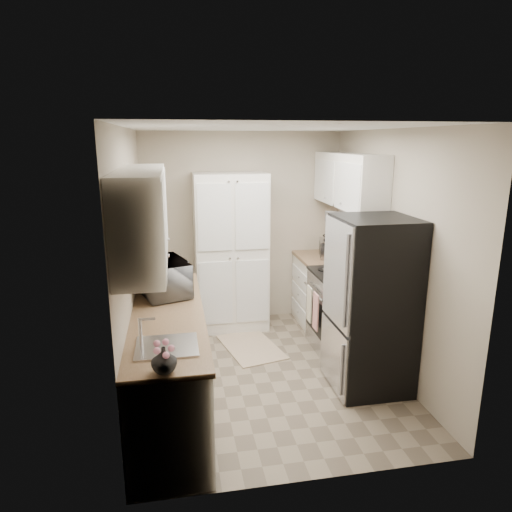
{
  "coord_description": "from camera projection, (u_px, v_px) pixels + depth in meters",
  "views": [
    {
      "loc": [
        -0.9,
        -4.28,
        2.39
      ],
      "look_at": [
        -0.09,
        0.15,
        1.24
      ],
      "focal_mm": 32.0,
      "sensor_mm": 36.0,
      "label": 1
    }
  ],
  "objects": [
    {
      "name": "room_shell",
      "position": [
        266.0,
        221.0,
        4.41
      ],
      "size": [
        2.64,
        3.24,
        2.52
      ],
      "color": "#B1A58F",
      "rests_on": "ground"
    },
    {
      "name": "countertop_left",
      "position": [
        168.0,
        314.0,
        4.02
      ],
      "size": [
        0.63,
        2.33,
        0.04
      ],
      "primitive_type": "cube",
      "color": "#846647",
      "rests_on": "base_cabinet_left"
    },
    {
      "name": "base_cabinet_left",
      "position": [
        170.0,
        361.0,
        4.13
      ],
      "size": [
        0.6,
        2.3,
        0.88
      ],
      "primitive_type": "cube",
      "color": "silver",
      "rests_on": "ground"
    },
    {
      "name": "ground",
      "position": [
        267.0,
        372.0,
        4.83
      ],
      "size": [
        3.2,
        3.2,
        0.0
      ],
      "primitive_type": "plane",
      "color": "#7A6B56",
      "rests_on": "ground"
    },
    {
      "name": "fruit_basket",
      "position": [
        332.0,
        236.0,
        5.82
      ],
      "size": [
        0.29,
        0.29,
        0.1
      ],
      "primitive_type": null,
      "rotation": [
        0.0,
        0.0,
        0.3
      ],
      "color": "yellow",
      "rests_on": "toaster_oven"
    },
    {
      "name": "pantry_cabinet",
      "position": [
        231.0,
        252.0,
        5.8
      ],
      "size": [
        0.9,
        0.55,
        2.0
      ],
      "primitive_type": "cube",
      "color": "silver",
      "rests_on": "ground"
    },
    {
      "name": "kitchen_mat",
      "position": [
        251.0,
        347.0,
        5.41
      ],
      "size": [
        0.76,
        1.01,
        0.01
      ],
      "primitive_type": "cube",
      "rotation": [
        0.0,
        0.0,
        0.23
      ],
      "color": "tan",
      "rests_on": "ground"
    },
    {
      "name": "base_cabinet_right",
      "position": [
        322.0,
        292.0,
        6.02
      ],
      "size": [
        0.6,
        0.8,
        0.88
      ],
      "primitive_type": "cube",
      "color": "silver",
      "rests_on": "ground"
    },
    {
      "name": "countertop_right",
      "position": [
        323.0,
        258.0,
        5.91
      ],
      "size": [
        0.63,
        0.83,
        0.04
      ],
      "primitive_type": "cube",
      "color": "#846647",
      "rests_on": "base_cabinet_right"
    },
    {
      "name": "toaster_oven",
      "position": [
        332.0,
        249.0,
        5.87
      ],
      "size": [
        0.39,
        0.45,
        0.22
      ],
      "primitive_type": "cube",
      "rotation": [
        0.0,
        0.0,
        -0.26
      ],
      "color": "#AAAAAF",
      "rests_on": "countertop_right"
    },
    {
      "name": "cutting_board",
      "position": [
        170.0,
        266.0,
        4.85
      ],
      "size": [
        0.06,
        0.26,
        0.33
      ],
      "primitive_type": "cube",
      "rotation": [
        0.0,
        0.0,
        0.15
      ],
      "color": "#398F42",
      "rests_on": "countertop_left"
    },
    {
      "name": "electric_range",
      "position": [
        343.0,
        311.0,
        5.25
      ],
      "size": [
        0.71,
        0.78,
        1.13
      ],
      "color": "#B7B7BC",
      "rests_on": "ground"
    },
    {
      "name": "refrigerator",
      "position": [
        371.0,
        305.0,
        4.39
      ],
      "size": [
        0.7,
        0.72,
        1.7
      ],
      "primitive_type": "cube",
      "color": "#B7B7BC",
      "rests_on": "ground"
    },
    {
      "name": "wine_bottle",
      "position": [
        152.0,
        272.0,
        4.72
      ],
      "size": [
        0.07,
        0.07,
        0.28
      ],
      "primitive_type": "cylinder",
      "color": "black",
      "rests_on": "countertop_left"
    },
    {
      "name": "microwave",
      "position": [
        164.0,
        277.0,
        4.44
      ],
      "size": [
        0.59,
        0.72,
        0.34
      ],
      "primitive_type": "imported",
      "rotation": [
        0.0,
        0.0,
        1.89
      ],
      "color": "silver",
      "rests_on": "countertop_left"
    },
    {
      "name": "flower_vase",
      "position": [
        164.0,
        360.0,
        2.95
      ],
      "size": [
        0.21,
        0.21,
        0.17
      ],
      "primitive_type": "imported",
      "rotation": [
        0.0,
        0.0,
        -0.35
      ],
      "color": "silver",
      "rests_on": "countertop_left"
    }
  ]
}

